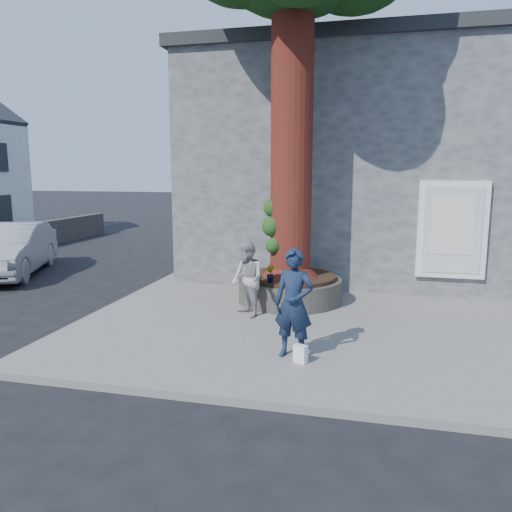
% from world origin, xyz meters
% --- Properties ---
extents(ground, '(120.00, 120.00, 0.00)m').
position_xyz_m(ground, '(0.00, 0.00, 0.00)').
color(ground, black).
rests_on(ground, ground).
extents(pavement, '(9.00, 8.00, 0.12)m').
position_xyz_m(pavement, '(1.50, 1.00, 0.06)').
color(pavement, slate).
rests_on(pavement, ground).
extents(yellow_line, '(0.10, 30.00, 0.01)m').
position_xyz_m(yellow_line, '(-3.05, 1.00, 0.00)').
color(yellow_line, yellow).
rests_on(yellow_line, ground).
extents(stone_shop, '(10.30, 8.30, 6.30)m').
position_xyz_m(stone_shop, '(2.50, 7.20, 3.16)').
color(stone_shop, '#525458').
rests_on(stone_shop, ground).
extents(planter, '(2.30, 2.30, 0.60)m').
position_xyz_m(planter, '(0.80, 2.00, 0.41)').
color(planter, black).
rests_on(planter, pavement).
extents(man, '(0.70, 0.52, 1.72)m').
position_xyz_m(man, '(1.43, -1.37, 0.98)').
color(man, '#15223A').
rests_on(man, pavement).
extents(woman, '(0.92, 0.93, 1.52)m').
position_xyz_m(woman, '(0.17, 0.64, 0.88)').
color(woman, '#A5A39E').
rests_on(woman, pavement).
extents(shopping_bag, '(0.23, 0.19, 0.28)m').
position_xyz_m(shopping_bag, '(1.58, -1.60, 0.26)').
color(shopping_bag, white).
rests_on(shopping_bag, pavement).
extents(car_silver, '(3.22, 4.84, 1.51)m').
position_xyz_m(car_silver, '(-7.72, 3.48, 0.75)').
color(car_silver, '#A5A6AD').
rests_on(car_silver, ground).
extents(plant_a, '(0.23, 0.23, 0.37)m').
position_xyz_m(plant_a, '(1.08, 2.12, 0.90)').
color(plant_a, gray).
rests_on(plant_a, planter).
extents(plant_b, '(0.28, 0.28, 0.37)m').
position_xyz_m(plant_b, '(0.52, 1.15, 0.90)').
color(plant_b, gray).
rests_on(plant_b, planter).
extents(plant_c, '(0.25, 0.25, 0.32)m').
position_xyz_m(plant_c, '(0.25, 1.15, 0.88)').
color(plant_c, gray).
rests_on(plant_c, planter).
extents(plant_d, '(0.30, 0.31, 0.27)m').
position_xyz_m(plant_d, '(0.80, 1.95, 0.85)').
color(plant_d, gray).
rests_on(plant_d, planter).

